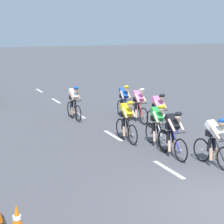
# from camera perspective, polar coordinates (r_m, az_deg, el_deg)

# --- Properties ---
(lane_markings_centre) EXTENTS (0.14, 21.60, 0.01)m
(lane_markings_centre) POSITION_cam_1_polar(r_m,az_deg,el_deg) (16.88, -2.55, -1.75)
(lane_markings_centre) COLOR white
(lane_markings_centre) RESTS_ON ground
(cyclist_lead) EXTENTS (0.45, 1.72, 1.56)m
(cyclist_lead) POSITION_cam_1_polar(r_m,az_deg,el_deg) (11.98, 14.50, -4.00)
(cyclist_lead) COLOR black
(cyclist_lead) RESTS_ON ground
(cyclist_second) EXTENTS (0.42, 1.72, 1.56)m
(cyclist_second) POSITION_cam_1_polar(r_m,az_deg,el_deg) (12.56, 8.70, -3.02)
(cyclist_second) COLOR black
(cyclist_second) RESTS_ON ground
(cyclist_third) EXTENTS (0.42, 1.72, 1.56)m
(cyclist_third) POSITION_cam_1_polar(r_m,az_deg,el_deg) (13.59, 6.53, -1.80)
(cyclist_third) COLOR black
(cyclist_third) RESTS_ON ground
(cyclist_fourth) EXTENTS (0.42, 1.72, 1.56)m
(cyclist_fourth) POSITION_cam_1_polar(r_m,az_deg,el_deg) (14.17, 2.13, -1.16)
(cyclist_fourth) COLOR black
(cyclist_fourth) RESTS_ON ground
(cyclist_fifth) EXTENTS (0.42, 1.72, 1.56)m
(cyclist_fifth) POSITION_cam_1_polar(r_m,az_deg,el_deg) (15.75, 6.61, 0.11)
(cyclist_fifth) COLOR black
(cyclist_fifth) RESTS_ON ground
(cyclist_sixth) EXTENTS (0.42, 1.72, 1.56)m
(cyclist_sixth) POSITION_cam_1_polar(r_m,az_deg,el_deg) (17.10, 3.83, 1.11)
(cyclist_sixth) COLOR black
(cyclist_sixth) RESTS_ON ground
(cyclist_seventh) EXTENTS (0.42, 1.72, 1.56)m
(cyclist_seventh) POSITION_cam_1_polar(r_m,az_deg,el_deg) (17.66, -5.46, 1.43)
(cyclist_seventh) COLOR black
(cyclist_seventh) RESTS_ON ground
(cyclist_eighth) EXTENTS (0.44, 1.72, 1.56)m
(cyclist_eighth) POSITION_cam_1_polar(r_m,az_deg,el_deg) (17.89, 1.75, 1.61)
(cyclist_eighth) COLOR black
(cyclist_eighth) RESTS_ON ground
(traffic_cone_near) EXTENTS (0.36, 0.36, 0.64)m
(traffic_cone_near) POSITION_cam_1_polar(r_m,az_deg,el_deg) (8.29, -13.46, -14.85)
(traffic_cone_near) COLOR black
(traffic_cone_near) RESTS_ON ground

